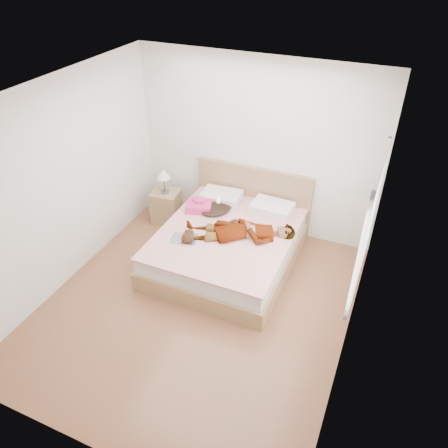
% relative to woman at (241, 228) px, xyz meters
% --- Properties ---
extents(ground, '(4.00, 4.00, 0.00)m').
position_rel_woman_xyz_m(ground, '(-0.19, -0.96, -0.61)').
color(ground, '#542D1A').
rests_on(ground, ground).
extents(woman, '(1.58, 1.08, 0.20)m').
position_rel_woman_xyz_m(woman, '(0.00, 0.00, 0.00)').
color(woman, white).
rests_on(woman, bed).
extents(hair, '(0.52, 0.60, 0.08)m').
position_rel_woman_xyz_m(hair, '(-0.57, 0.45, -0.06)').
color(hair, black).
rests_on(hair, bed).
extents(phone, '(0.08, 0.11, 0.05)m').
position_rel_woman_xyz_m(phone, '(-0.50, 0.40, 0.09)').
color(phone, silver).
rests_on(phone, bed).
extents(room_shell, '(4.00, 4.00, 4.00)m').
position_rel_woman_xyz_m(room_shell, '(1.58, -0.66, 0.89)').
color(room_shell, white).
rests_on(room_shell, ground).
extents(bed, '(1.80, 2.08, 1.00)m').
position_rel_woman_xyz_m(bed, '(-0.19, 0.07, -0.34)').
color(bed, olive).
rests_on(bed, ground).
extents(towel, '(0.43, 0.38, 0.19)m').
position_rel_woman_xyz_m(towel, '(-0.79, 0.34, -0.03)').
color(towel, '#EA3F83').
rests_on(towel, bed).
extents(magazine, '(0.44, 0.34, 0.02)m').
position_rel_woman_xyz_m(magazine, '(-0.65, -0.39, -0.09)').
color(magazine, white).
rests_on(magazine, bed).
extents(coffee_mug, '(0.12, 0.10, 0.09)m').
position_rel_woman_xyz_m(coffee_mug, '(-0.58, -0.38, -0.06)').
color(coffee_mug, white).
rests_on(coffee_mug, bed).
extents(plush_toy, '(0.20, 0.27, 0.14)m').
position_rel_woman_xyz_m(plush_toy, '(-0.57, -0.41, -0.03)').
color(plush_toy, black).
rests_on(plush_toy, bed).
extents(nightstand, '(0.47, 0.43, 0.91)m').
position_rel_woman_xyz_m(nightstand, '(-1.49, 0.57, -0.31)').
color(nightstand, brown).
rests_on(nightstand, ground).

